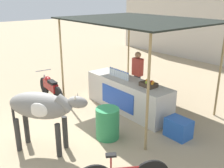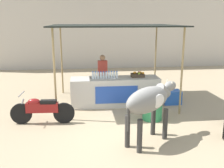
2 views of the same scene
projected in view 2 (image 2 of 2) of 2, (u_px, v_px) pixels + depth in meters
name	position (u px, v px, depth m)	size (l,w,h in m)	color
ground_plane	(125.00, 131.00, 6.99)	(60.00, 60.00, 0.00)	tan
building_wall_far	(99.00, 15.00, 15.40)	(16.00, 0.50, 6.31)	beige
stall_counter	(115.00, 91.00, 9.00)	(3.00, 0.82, 0.96)	beige
stall_awning	(114.00, 28.00, 8.78)	(4.20, 3.20, 2.71)	black
water_bottle_row	(105.00, 75.00, 8.77)	(0.88, 0.07, 0.25)	silver
fruit_crate	(138.00, 75.00, 9.00)	(0.44, 0.32, 0.18)	#3F3326
vendor_behind_counter	(103.00, 77.00, 9.59)	(0.34, 0.22, 1.65)	#383842
cooler_box	(172.00, 97.00, 9.19)	(0.60, 0.44, 0.48)	blue
water_barrel	(152.00, 107.00, 7.70)	(0.58, 0.58, 0.77)	#2D8C51
cow	(150.00, 101.00, 6.11)	(1.66, 1.40, 1.44)	gray
motorcycle_parked	(42.00, 109.00, 7.39)	(1.80, 0.55, 0.90)	black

